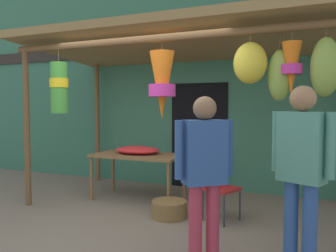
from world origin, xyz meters
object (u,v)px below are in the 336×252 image
(display_table, at_px, (138,158))
(vendor_in_orange, at_px, (302,163))
(flower_heap_on_table, at_px, (138,150))
(folding_chair, at_px, (217,183))
(wicker_basket_by_table, at_px, (169,209))
(customer_foreground, at_px, (204,167))

(display_table, distance_m, vendor_in_orange, 3.05)
(flower_heap_on_table, xyz_separation_m, folding_chair, (1.49, -0.50, -0.32))
(display_table, height_order, flower_heap_on_table, flower_heap_on_table)
(folding_chair, height_order, wicker_basket_by_table, folding_chair)
(wicker_basket_by_table, bearing_deg, customer_foreground, -54.52)
(display_table, distance_m, wicker_basket_by_table, 1.20)
(display_table, relative_size, folding_chair, 1.77)
(customer_foreground, bearing_deg, display_table, 132.33)
(flower_heap_on_table, xyz_separation_m, vendor_in_orange, (2.57, -1.67, 0.21))
(customer_foreground, bearing_deg, wicker_basket_by_table, 125.48)
(display_table, relative_size, wicker_basket_by_table, 3.02)
(wicker_basket_by_table, bearing_deg, display_table, 142.03)
(wicker_basket_by_table, height_order, customer_foreground, customer_foreground)
(wicker_basket_by_table, relative_size, vendor_in_orange, 0.28)
(display_table, bearing_deg, flower_heap_on_table, 115.98)
(display_table, height_order, folding_chair, folding_chair)
(flower_heap_on_table, relative_size, folding_chair, 0.92)
(wicker_basket_by_table, distance_m, customer_foreground, 1.72)
(display_table, height_order, wicker_basket_by_table, display_table)
(customer_foreground, bearing_deg, folding_chair, 99.17)
(folding_chair, distance_m, vendor_in_orange, 1.68)
(folding_chair, relative_size, vendor_in_orange, 0.48)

